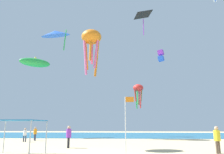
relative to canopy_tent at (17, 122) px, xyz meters
The scene contains 14 objects.
ground 5.28m from the canopy_tent, 19.66° to the left, with size 110.00×110.00×0.10m, color #D1BA8C.
ocean_strip 32.24m from the canopy_tent, 81.96° to the left, with size 110.00×25.70×0.03m, color #1E6B93.
canopy_tent is the anchor object (origin of this frame).
person_near_tent 14.02m from the canopy_tent, ahead, with size 0.45×0.45×1.89m.
person_leftmost 12.79m from the canopy_tent, 111.77° to the left, with size 0.43×0.39×1.62m.
person_central 5.77m from the canopy_tent, 66.53° to the left, with size 0.45×0.50×1.90m.
person_rightmost 14.84m from the canopy_tent, 107.35° to the left, with size 0.41×0.41×1.71m.
banner_flag 7.40m from the canopy_tent, ahead, with size 0.61×0.06×3.82m.
kite_octopus_red 27.52m from the canopy_tent, 69.36° to the left, with size 2.21×2.21×4.31m.
kite_delta_blue 9.77m from the canopy_tent, 82.35° to the left, with size 3.49×3.51×2.55m.
kite_box_purple 33.94m from the canopy_tent, 63.10° to the left, with size 1.42×1.36×2.25m.
kite_inflatable_green 25.54m from the canopy_tent, 111.07° to the left, with size 5.37×4.56×2.16m.
kite_diamond_black 19.50m from the canopy_tent, 48.73° to the left, with size 2.28×2.32×2.92m.
kite_octopus_orange 23.46m from the canopy_tent, 84.59° to the left, with size 3.31×3.31×7.60m.
Camera 1 is at (2.97, -16.85, 1.99)m, focal length 36.46 mm.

